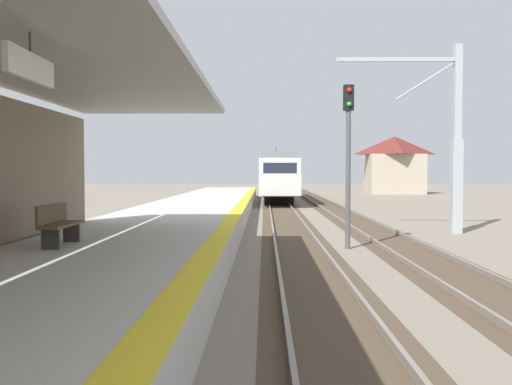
# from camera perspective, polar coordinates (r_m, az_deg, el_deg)

# --- Properties ---
(station_platform) EXTENTS (5.00, 80.00, 0.91)m
(station_platform) POSITION_cam_1_polar(r_m,az_deg,el_deg) (15.43, -11.64, -5.38)
(station_platform) COLOR #B7B5AD
(station_platform) RESTS_ON ground
(track_pair_nearest_platform) EXTENTS (2.34, 120.00, 0.16)m
(track_pair_nearest_platform) POSITION_cam_1_polar(r_m,az_deg,el_deg) (19.12, 4.09, -5.10)
(track_pair_nearest_platform) COLOR #4C3D2D
(track_pair_nearest_platform) RESTS_ON ground
(track_pair_middle) EXTENTS (2.34, 120.00, 0.16)m
(track_pair_middle) POSITION_cam_1_polar(r_m,az_deg,el_deg) (19.60, 14.10, -4.98)
(track_pair_middle) COLOR #4C3D2D
(track_pair_middle) RESTS_ON ground
(approaching_train) EXTENTS (2.93, 19.60, 4.76)m
(approaching_train) POSITION_cam_1_polar(r_m,az_deg,el_deg) (46.85, 2.20, 1.81)
(approaching_train) COLOR silver
(approaching_train) RESTS_ON ground
(rail_signal_post) EXTENTS (0.32, 0.34, 5.20)m
(rail_signal_post) POSITION_cam_1_polar(r_m,az_deg,el_deg) (17.74, 9.52, 4.49)
(rail_signal_post) COLOR #4C4C4C
(rail_signal_post) RESTS_ON ground
(catenary_pylon_far_side) EXTENTS (5.00, 0.40, 7.50)m
(catenary_pylon_far_side) POSITION_cam_1_polar(r_m,az_deg,el_deg) (23.26, 19.36, 4.85)
(catenary_pylon_far_side) COLOR #9EA3A8
(catenary_pylon_far_side) RESTS_ON ground
(platform_bench) EXTENTS (0.45, 1.60, 0.88)m
(platform_bench) POSITION_cam_1_polar(r_m,az_deg,el_deg) (12.41, -19.80, -3.00)
(platform_bench) COLOR brown
(platform_bench) RESTS_ON station_platform
(distant_trackside_house) EXTENTS (6.60, 5.28, 6.40)m
(distant_trackside_house) POSITION_cam_1_polar(r_m,az_deg,el_deg) (63.62, 14.12, 2.89)
(distant_trackside_house) COLOR tan
(distant_trackside_house) RESTS_ON ground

